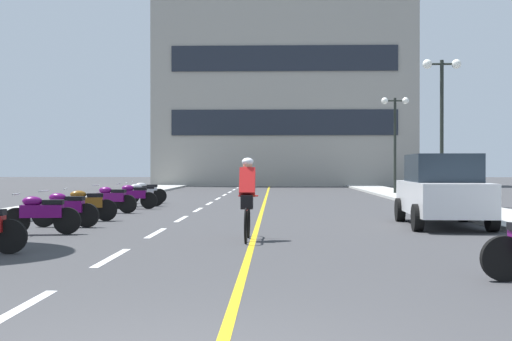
{
  "coord_description": "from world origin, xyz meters",
  "views": [
    {
      "loc": [
        0.7,
        -4.7,
        1.5
      ],
      "look_at": [
        0.07,
        16.56,
        1.38
      ],
      "focal_mm": 45.85,
      "sensor_mm": 36.0,
      "label": 1
    }
  ],
  "objects_px": {
    "street_lamp_far": "(395,123)",
    "motorcycle_8": "(146,192)",
    "motorcycle_5": "(111,199)",
    "motorcycle_3": "(65,208)",
    "motorcycle_6": "(133,196)",
    "motorcycle_4": "(85,204)",
    "motorcycle_2": "(41,213)",
    "street_lamp_mid": "(442,99)",
    "cyclist_rider": "(247,197)",
    "motorcycle_7": "(141,194)",
    "parked_car_near": "(442,190)"
  },
  "relations": [
    {
      "from": "motorcycle_2",
      "to": "motorcycle_6",
      "type": "xyz_separation_m",
      "value": [
        0.11,
        8.85,
        0.0
      ]
    },
    {
      "from": "parked_car_near",
      "to": "street_lamp_mid",
      "type": "bearing_deg",
      "value": 75.85
    },
    {
      "from": "street_lamp_far",
      "to": "cyclist_rider",
      "type": "height_order",
      "value": "street_lamp_far"
    },
    {
      "from": "parked_car_near",
      "to": "motorcycle_8",
      "type": "xyz_separation_m",
      "value": [
        -9.55,
        10.05,
        -0.44
      ]
    },
    {
      "from": "parked_car_near",
      "to": "motorcycle_2",
      "type": "relative_size",
      "value": 2.52
    },
    {
      "from": "parked_car_near",
      "to": "motorcycle_8",
      "type": "relative_size",
      "value": 2.54
    },
    {
      "from": "motorcycle_4",
      "to": "motorcycle_3",
      "type": "bearing_deg",
      "value": -89.45
    },
    {
      "from": "street_lamp_far",
      "to": "motorcycle_8",
      "type": "height_order",
      "value": "street_lamp_far"
    },
    {
      "from": "parked_car_near",
      "to": "motorcycle_5",
      "type": "distance_m",
      "value": 10.5
    },
    {
      "from": "motorcycle_7",
      "to": "motorcycle_2",
      "type": "bearing_deg",
      "value": -90.55
    },
    {
      "from": "street_lamp_far",
      "to": "motorcycle_4",
      "type": "xyz_separation_m",
      "value": [
        -11.59,
        -16.98,
        -3.36
      ]
    },
    {
      "from": "motorcycle_8",
      "to": "motorcycle_4",
      "type": "bearing_deg",
      "value": -89.37
    },
    {
      "from": "motorcycle_4",
      "to": "motorcycle_8",
      "type": "distance_m",
      "value": 8.85
    },
    {
      "from": "motorcycle_3",
      "to": "motorcycle_8",
      "type": "bearing_deg",
      "value": 90.61
    },
    {
      "from": "motorcycle_4",
      "to": "motorcycle_5",
      "type": "distance_m",
      "value": 3.16
    },
    {
      "from": "motorcycle_5",
      "to": "motorcycle_6",
      "type": "relative_size",
      "value": 1.0
    },
    {
      "from": "motorcycle_3",
      "to": "motorcycle_5",
      "type": "xyz_separation_m",
      "value": [
        -0.1,
        4.96,
        0.0
      ]
    },
    {
      "from": "motorcycle_5",
      "to": "motorcycle_8",
      "type": "xyz_separation_m",
      "value": [
        -0.01,
        5.7,
        0.0
      ]
    },
    {
      "from": "motorcycle_5",
      "to": "street_lamp_far",
      "type": "bearing_deg",
      "value": 49.81
    },
    {
      "from": "motorcycle_3",
      "to": "motorcycle_8",
      "type": "xyz_separation_m",
      "value": [
        -0.11,
        10.65,
        0.0
      ]
    },
    {
      "from": "parked_car_near",
      "to": "motorcycle_7",
      "type": "xyz_separation_m",
      "value": [
        -9.31,
        7.94,
        -0.44
      ]
    },
    {
      "from": "motorcycle_3",
      "to": "motorcycle_5",
      "type": "height_order",
      "value": "same"
    },
    {
      "from": "motorcycle_4",
      "to": "street_lamp_mid",
      "type": "bearing_deg",
      "value": 31.8
    },
    {
      "from": "motorcycle_3",
      "to": "motorcycle_8",
      "type": "relative_size",
      "value": 1.01
    },
    {
      "from": "parked_car_near",
      "to": "motorcycle_3",
      "type": "relative_size",
      "value": 2.51
    },
    {
      "from": "street_lamp_far",
      "to": "motorcycle_6",
      "type": "bearing_deg",
      "value": -134.39
    },
    {
      "from": "street_lamp_mid",
      "to": "street_lamp_far",
      "type": "distance_m",
      "value": 9.81
    },
    {
      "from": "motorcycle_4",
      "to": "parked_car_near",
      "type": "bearing_deg",
      "value": -7.2
    },
    {
      "from": "street_lamp_far",
      "to": "cyclist_rider",
      "type": "relative_size",
      "value": 2.86
    },
    {
      "from": "motorcycle_2",
      "to": "motorcycle_4",
      "type": "distance_m",
      "value": 3.54
    },
    {
      "from": "street_lamp_far",
      "to": "motorcycle_3",
      "type": "distance_m",
      "value": 22.31
    },
    {
      "from": "street_lamp_far",
      "to": "parked_car_near",
      "type": "distance_m",
      "value": 18.53
    },
    {
      "from": "street_lamp_mid",
      "to": "motorcycle_7",
      "type": "distance_m",
      "value": 11.98
    },
    {
      "from": "motorcycle_6",
      "to": "motorcycle_8",
      "type": "distance_m",
      "value": 3.56
    },
    {
      "from": "motorcycle_2",
      "to": "motorcycle_8",
      "type": "distance_m",
      "value": 12.4
    },
    {
      "from": "parked_car_near",
      "to": "motorcycle_8",
      "type": "height_order",
      "value": "parked_car_near"
    },
    {
      "from": "street_lamp_far",
      "to": "street_lamp_mid",
      "type": "bearing_deg",
      "value": -90.13
    },
    {
      "from": "street_lamp_far",
      "to": "motorcycle_6",
      "type": "xyz_separation_m",
      "value": [
        -11.42,
        -11.67,
        -3.36
      ]
    },
    {
      "from": "parked_car_near",
      "to": "motorcycle_3",
      "type": "height_order",
      "value": "parked_car_near"
    },
    {
      "from": "street_lamp_far",
      "to": "motorcycle_7",
      "type": "distance_m",
      "value": 15.71
    },
    {
      "from": "motorcycle_3",
      "to": "motorcycle_6",
      "type": "bearing_deg",
      "value": 88.81
    },
    {
      "from": "street_lamp_mid",
      "to": "cyclist_rider",
      "type": "height_order",
      "value": "street_lamp_mid"
    },
    {
      "from": "cyclist_rider",
      "to": "motorcycle_3",
      "type": "bearing_deg",
      "value": 149.73
    },
    {
      "from": "motorcycle_2",
      "to": "motorcycle_8",
      "type": "relative_size",
      "value": 1.01
    },
    {
      "from": "street_lamp_mid",
      "to": "motorcycle_5",
      "type": "height_order",
      "value": "street_lamp_mid"
    },
    {
      "from": "street_lamp_far",
      "to": "parked_car_near",
      "type": "bearing_deg",
      "value": -96.69
    },
    {
      "from": "motorcycle_3",
      "to": "motorcycle_6",
      "type": "xyz_separation_m",
      "value": [
        0.15,
        7.11,
        0.0
      ]
    },
    {
      "from": "motorcycle_7",
      "to": "motorcycle_8",
      "type": "distance_m",
      "value": 2.12
    },
    {
      "from": "street_lamp_far",
      "to": "motorcycle_2",
      "type": "distance_m",
      "value": 23.78
    },
    {
      "from": "street_lamp_mid",
      "to": "motorcycle_6",
      "type": "distance_m",
      "value": 12.11
    }
  ]
}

